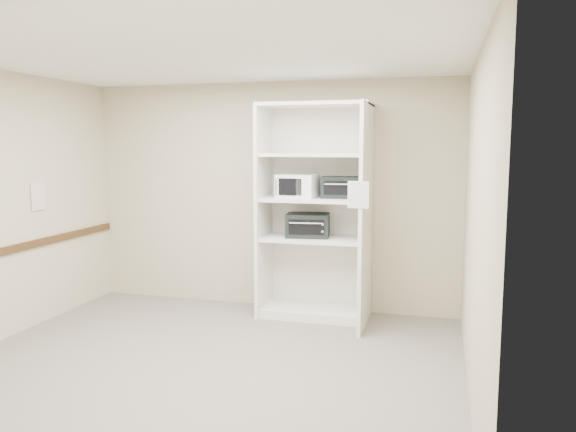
% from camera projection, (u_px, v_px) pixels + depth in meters
% --- Properties ---
extents(floor, '(4.50, 4.00, 0.01)m').
position_uv_depth(floor, '(205.00, 365.00, 5.01)').
color(floor, '#6E695C').
rests_on(floor, ground).
extents(ceiling, '(4.50, 4.00, 0.01)m').
position_uv_depth(ceiling, '(199.00, 55.00, 4.68)').
color(ceiling, white).
extents(wall_back, '(4.50, 0.02, 2.70)m').
position_uv_depth(wall_back, '(270.00, 196.00, 6.76)').
color(wall_back, tan).
rests_on(wall_back, ground).
extents(wall_front, '(4.50, 0.02, 2.70)m').
position_uv_depth(wall_front, '(46.00, 261.00, 2.93)').
color(wall_front, tan).
rests_on(wall_front, ground).
extents(wall_right, '(0.02, 4.00, 2.70)m').
position_uv_depth(wall_right, '(476.00, 225.00, 4.26)').
color(wall_right, tan).
rests_on(wall_right, ground).
extents(shelving_unit, '(1.24, 0.92, 2.42)m').
position_uv_depth(shelving_unit, '(319.00, 219.00, 6.33)').
color(shelving_unit, white).
rests_on(shelving_unit, floor).
extents(microwave, '(0.46, 0.37, 0.26)m').
position_uv_depth(microwave, '(298.00, 186.00, 6.32)').
color(microwave, white).
rests_on(microwave, shelving_unit).
extents(toaster_oven_upper, '(0.45, 0.35, 0.24)m').
position_uv_depth(toaster_oven_upper, '(340.00, 187.00, 6.28)').
color(toaster_oven_upper, black).
rests_on(toaster_oven_upper, shelving_unit).
extents(toaster_oven_lower, '(0.52, 0.42, 0.27)m').
position_uv_depth(toaster_oven_lower, '(308.00, 225.00, 6.38)').
color(toaster_oven_lower, black).
rests_on(toaster_oven_lower, shelving_unit).
extents(paper_sign, '(0.21, 0.02, 0.27)m').
position_uv_depth(paper_sign, '(358.00, 195.00, 5.55)').
color(paper_sign, white).
rests_on(paper_sign, shelving_unit).
extents(wall_poster, '(0.01, 0.21, 0.30)m').
position_uv_depth(wall_poster, '(38.00, 196.00, 6.09)').
color(wall_poster, white).
rests_on(wall_poster, wall_left).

